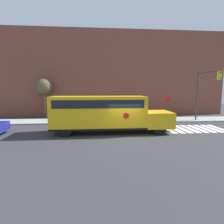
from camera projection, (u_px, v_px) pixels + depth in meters
name	position (u px, v px, depth m)	size (l,w,h in m)	color
ground_plane	(125.00, 136.00, 13.63)	(60.00, 60.00, 0.00)	#333335
sidewalk_strip	(116.00, 120.00, 20.04)	(44.00, 3.00, 0.15)	#9E9E99
building_backdrop	(112.00, 74.00, 25.73)	(32.00, 4.00, 11.66)	brown
crosswalk_stripes	(194.00, 129.00, 16.15)	(5.40, 3.20, 0.01)	white
school_bus	(105.00, 112.00, 14.50)	(9.91, 2.57, 3.05)	yellow
stop_sign	(167.00, 105.00, 19.72)	(0.64, 0.10, 2.83)	#38383A
traffic_light	(204.00, 88.00, 18.38)	(0.28, 3.66, 5.60)	#38383A
tree_near_sidewalk	(44.00, 87.00, 22.28)	(2.09, 2.09, 5.00)	brown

